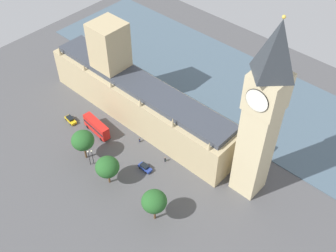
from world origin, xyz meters
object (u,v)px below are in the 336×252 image
at_px(car_yellow_cab_leading, 70,120).
at_px(parliament_building, 136,95).
at_px(pedestrian_midblock, 165,159).
at_px(double_decker_bus_near_tower, 97,127).
at_px(pedestrian_kerbside, 140,140).
at_px(plane_tree_under_trees, 154,201).
at_px(street_lamp_corner, 92,154).
at_px(car_blue_opposite_hall, 145,167).
at_px(plane_tree_trailing, 107,167).
at_px(plane_tree_far_end, 83,140).
at_px(clock_tower, 262,114).
at_px(street_lamp_by_river_gate, 89,155).

bearing_deg(car_yellow_cab_leading, parliament_building, 148.83).
bearing_deg(pedestrian_midblock, double_decker_bus_near_tower, -93.87).
relative_size(parliament_building, pedestrian_kerbside, 45.05).
distance_m(plane_tree_under_trees, street_lamp_corner, 26.11).
xyz_separation_m(car_blue_opposite_hall, pedestrian_kerbside, (-6.62, -8.91, -0.19)).
xyz_separation_m(car_yellow_cab_leading, plane_tree_trailing, (7.85, 27.56, 5.60)).
bearing_deg(street_lamp_corner, plane_tree_trailing, 80.90).
bearing_deg(parliament_building, car_blue_opposite_hall, 51.28).
relative_size(plane_tree_far_end, plane_tree_under_trees, 0.99).
height_order(car_yellow_cab_leading, double_decker_bus_near_tower, double_decker_bus_near_tower).
xyz_separation_m(parliament_building, car_blue_opposite_hall, (14.73, 18.37, -7.53)).
height_order(parliament_building, plane_tree_trailing, parliament_building).
distance_m(pedestrian_midblock, plane_tree_under_trees, 20.63).
relative_size(parliament_building, street_lamp_corner, 12.12).
bearing_deg(parliament_building, plane_tree_trailing, 30.07).
bearing_deg(parliament_building, pedestrian_kerbside, 49.42).
height_order(plane_tree_under_trees, street_lamp_corner, plane_tree_under_trees).
relative_size(parliament_building, double_decker_bus_near_tower, 6.55).
bearing_deg(car_blue_opposite_hall, double_decker_bus_near_tower, -90.52).
relative_size(clock_tower, plane_tree_under_trees, 5.16).
xyz_separation_m(car_yellow_cab_leading, double_decker_bus_near_tower, (-2.57, 10.15, 1.74)).
bearing_deg(double_decker_bus_near_tower, clock_tower, 112.60).
distance_m(double_decker_bus_near_tower, plane_tree_under_trees, 36.69).
height_order(parliament_building, plane_tree_under_trees, parliament_building).
height_order(pedestrian_kerbside, plane_tree_trailing, plane_tree_trailing).
bearing_deg(plane_tree_under_trees, pedestrian_kerbside, -126.55).
distance_m(clock_tower, pedestrian_midblock, 35.91).
bearing_deg(plane_tree_under_trees, car_yellow_cab_leading, -99.84).
bearing_deg(plane_tree_far_end, car_blue_opposite_hall, 117.87).
xyz_separation_m(clock_tower, pedestrian_kerbside, (8.27, -33.83, -26.42)).
height_order(car_yellow_cab_leading, car_blue_opposite_hall, same).
distance_m(clock_tower, pedestrian_kerbside, 43.71).
xyz_separation_m(car_yellow_cab_leading, pedestrian_midblock, (-8.21, 33.82, -0.13)).
height_order(clock_tower, street_lamp_by_river_gate, clock_tower).
distance_m(plane_tree_far_end, street_lamp_corner, 4.77).
distance_m(plane_tree_far_end, plane_tree_under_trees, 29.45).
bearing_deg(pedestrian_midblock, plane_tree_under_trees, 17.67).
bearing_deg(clock_tower, plane_tree_far_end, -60.29).
bearing_deg(street_lamp_corner, parliament_building, -165.87).
bearing_deg(plane_tree_far_end, pedestrian_midblock, 128.73).
xyz_separation_m(parliament_building, plane_tree_far_end, (23.22, 2.31, -1.16)).
distance_m(parliament_building, pedestrian_kerbside, 14.65).
distance_m(parliament_building, street_lamp_by_river_gate, 25.11).
height_order(clock_tower, plane_tree_under_trees, clock_tower).
bearing_deg(car_yellow_cab_leading, plane_tree_far_end, 74.80).
distance_m(car_yellow_cab_leading, car_blue_opposite_hall, 31.72).
height_order(pedestrian_kerbside, street_lamp_by_river_gate, street_lamp_by_river_gate).
bearing_deg(pedestrian_kerbside, street_lamp_corner, 28.85).
height_order(car_yellow_cab_leading, pedestrian_kerbside, car_yellow_cab_leading).
bearing_deg(plane_tree_trailing, parliament_building, -149.93).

